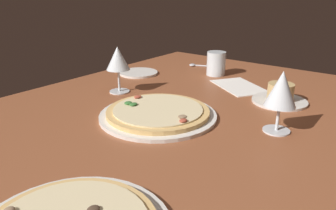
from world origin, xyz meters
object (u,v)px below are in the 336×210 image
Objects in this scene: pizza_main at (158,113)px; wine_glass_far at (281,91)px; wine_glass_near at (118,60)px; ramekin_on_saucer at (280,96)px; side_plate at (139,73)px; paper_menu at (239,86)px; water_glass at (216,65)px; spoon at (195,65)px.

pizza_main is 2.08× the size of wine_glass_far.
wine_glass_near is at bearing -88.07° from wine_glass_far.
wine_glass_far is at bearing 110.51° from pizza_main.
ramekin_on_saucer reaches higher than pizza_main.
side_plate is (-22.43, -11.51, -11.08)cm from wine_glass_near.
side_plate reaches higher than paper_menu.
wine_glass_far is 56.85cm from water_glass.
wine_glass_far reaches higher than pizza_main.
spoon is at bearing -179.85° from wine_glass_near.
wine_glass_near is at bearing 0.15° from spoon.
side_plate is at bearing -152.83° from wine_glass_near.
wine_glass_far is 1.00× the size of wine_glass_near.
wine_glass_near is 1.65× the size of water_glass.
wine_glass_far is 73.93cm from spoon.
water_glass is 17.73cm from spoon.
side_plate is at bearing -55.10° from water_glass.
wine_glass_far is at bearing 91.93° from wine_glass_near.
paper_menu is at bearing 60.55° from spoon.
paper_menu is at bearing 135.72° from wine_glass_near.
water_glass is 32.88cm from side_plate.
paper_menu is (-7.44, -17.88, -2.14)cm from ramekin_on_saucer.
ramekin_on_saucer is 60.19cm from side_plate.
side_plate is at bearing -88.42° from ramekin_on_saucer.
wine_glass_far is 40.36cm from paper_menu.
pizza_main is 3.45× the size of water_glass.
paper_menu is 1.92× the size of spoon.
spoon reaches higher than side_plate.
pizza_main is 3.04× the size of spoon.
pizza_main is at bearing 25.43° from paper_menu.
side_plate is (-31.93, -36.96, -0.74)cm from pizza_main.
ramekin_on_saucer is 1.08× the size of side_plate.
ramekin_on_saucer is 0.82× the size of paper_menu.
ramekin_on_saucer is 19.49cm from paper_menu.
wine_glass_far is 71.24cm from side_plate.
wine_glass_near is 0.76× the size of paper_menu.
water_glass is 0.46× the size of paper_menu.
wine_glass_far is at bearing 49.95° from spoon.
wine_glass_far reaches higher than ramekin_on_saucer.
water_glass is (-17.01, -33.37, 2.15)cm from ramekin_on_saucer.
side_plate is at bearing -106.95° from wine_glass_far.
wine_glass_near is at bearing -110.47° from pizza_main.
pizza_main is at bearing -34.61° from ramekin_on_saucer.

